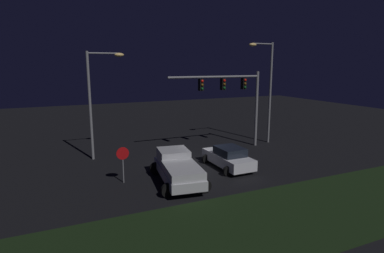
# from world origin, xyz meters

# --- Properties ---
(ground_plane) EXTENTS (80.00, 80.00, 0.00)m
(ground_plane) POSITION_xyz_m (0.00, 0.00, 0.00)
(ground_plane) COLOR black
(grass_median) EXTENTS (27.73, 6.28, 0.10)m
(grass_median) POSITION_xyz_m (0.00, -9.07, 0.05)
(grass_median) COLOR black
(grass_median) RESTS_ON ground_plane
(pickup_truck) EXTENTS (3.39, 5.63, 1.80)m
(pickup_truck) POSITION_xyz_m (-2.73, -2.65, 1.00)
(pickup_truck) COLOR #B7B7BC
(pickup_truck) RESTS_ON ground_plane
(car_sedan) EXTENTS (2.51, 4.42, 1.51)m
(car_sedan) POSITION_xyz_m (1.54, -1.51, 0.74)
(car_sedan) COLOR silver
(car_sedan) RESTS_ON ground_plane
(traffic_signal_gantry) EXTENTS (8.32, 0.56, 6.50)m
(traffic_signal_gantry) POSITION_xyz_m (4.53, 2.94, 4.90)
(traffic_signal_gantry) COLOR slate
(traffic_signal_gantry) RESTS_ON ground_plane
(street_lamp_left) EXTENTS (2.74, 0.44, 8.03)m
(street_lamp_left) POSITION_xyz_m (-6.20, 4.50, 5.08)
(street_lamp_left) COLOR slate
(street_lamp_left) RESTS_ON ground_plane
(street_lamp_right) EXTENTS (2.51, 0.44, 8.98)m
(street_lamp_right) POSITION_xyz_m (8.31, 3.45, 5.57)
(street_lamp_right) COLOR slate
(street_lamp_right) RESTS_ON ground_plane
(stop_sign) EXTENTS (0.76, 0.08, 2.23)m
(stop_sign) POSITION_xyz_m (-5.75, -1.42, 1.56)
(stop_sign) COLOR slate
(stop_sign) RESTS_ON ground_plane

